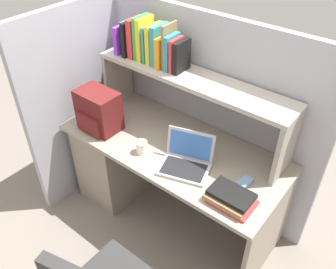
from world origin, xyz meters
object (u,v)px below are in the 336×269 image
(computer_mouse, at_px, (245,182))
(paper_cup, at_px, (142,147))
(laptop, at_px, (186,160))
(backpack, at_px, (98,111))

(computer_mouse, bearing_deg, paper_cup, -160.14)
(laptop, xyz_separation_m, paper_cup, (-0.31, -0.08, -0.01))
(laptop, relative_size, backpack, 1.24)
(laptop, height_order, computer_mouse, laptop)
(backpack, xyz_separation_m, computer_mouse, (1.11, 0.15, -0.13))
(laptop, height_order, backpack, backpack)
(backpack, distance_m, paper_cup, 0.44)
(laptop, bearing_deg, computer_mouse, 13.61)
(backpack, bearing_deg, laptop, 4.46)
(backpack, bearing_deg, computer_mouse, 7.57)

